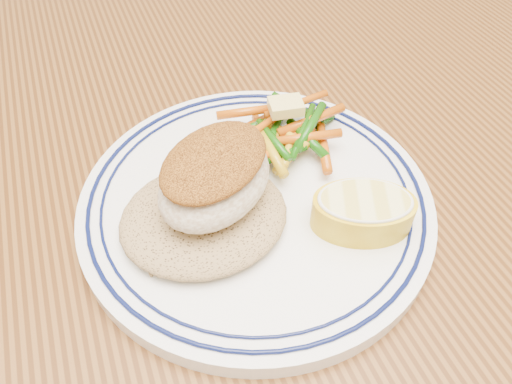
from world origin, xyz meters
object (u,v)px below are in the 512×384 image
object	(u,v)px
plate	(256,201)
vegetable_pile	(285,134)
rice_pilaf	(204,214)
dining_table	(291,274)
fish_fillet	(215,176)
lemon_wedge	(363,211)

from	to	relation	value
plate	vegetable_pile	world-z (taller)	vegetable_pile
rice_pilaf	dining_table	bearing A→B (deg)	2.68
fish_fillet	lemon_wedge	world-z (taller)	fish_fillet
plate	dining_table	bearing A→B (deg)	-13.28
rice_pilaf	lemon_wedge	distance (m)	0.11
rice_pilaf	fish_fillet	size ratio (longest dim) A/B	1.06
dining_table	vegetable_pile	world-z (taller)	vegetable_pile
plate	lemon_wedge	bearing A→B (deg)	-41.48
dining_table	plate	world-z (taller)	plate
rice_pilaf	lemon_wedge	xyz separation A→B (m)	(0.10, -0.04, 0.00)
vegetable_pile	lemon_wedge	distance (m)	0.10
plate	fish_fillet	world-z (taller)	fish_fillet
plate	lemon_wedge	distance (m)	0.08
lemon_wedge	vegetable_pile	bearing A→B (deg)	99.96
vegetable_pile	lemon_wedge	xyz separation A→B (m)	(0.02, -0.10, 0.00)
dining_table	rice_pilaf	distance (m)	0.14
plate	rice_pilaf	distance (m)	0.05
plate	rice_pilaf	bearing A→B (deg)	-165.71
plate	rice_pilaf	world-z (taller)	rice_pilaf
plate	lemon_wedge	size ratio (longest dim) A/B	3.11
vegetable_pile	lemon_wedge	world-z (taller)	same
plate	lemon_wedge	world-z (taller)	lemon_wedge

